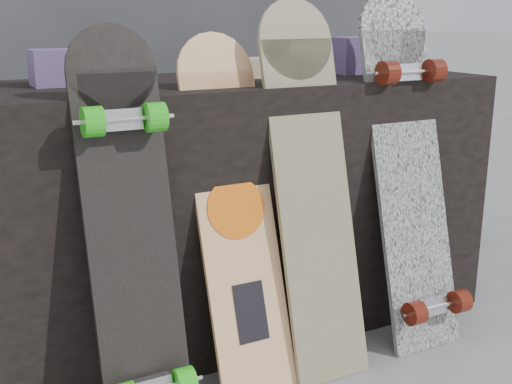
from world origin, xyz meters
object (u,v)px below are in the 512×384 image
vendor_table (236,203)px  skateboard_dark (131,227)px  longboard_celtic (311,178)px  longboard_geisha (234,203)px  longboard_cascadia (410,165)px

vendor_table → skateboard_dark: (-0.46, -0.38, 0.10)m
vendor_table → longboard_celtic: size_ratio=1.54×
longboard_celtic → vendor_table: bearing=102.1°
longboard_geisha → longboard_cascadia: size_ratio=0.89×
longboard_celtic → skateboard_dark: size_ratio=1.07×
longboard_celtic → skateboard_dark: (-0.53, -0.04, -0.05)m
longboard_geisha → longboard_celtic: (0.22, -0.03, 0.05)m
longboard_celtic → skateboard_dark: longboard_celtic is taller
longboard_celtic → skateboard_dark: bearing=-175.9°
longboard_geisha → longboard_celtic: bearing=-8.3°
longboard_cascadia → longboard_celtic: bearing=-179.9°
vendor_table → longboard_cascadia: (0.43, -0.34, 0.15)m
longboard_geisha → longboard_cascadia: bearing=-3.2°
vendor_table → skateboard_dark: bearing=-140.6°
longboard_cascadia → skateboard_dark: (-0.89, -0.04, -0.05)m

